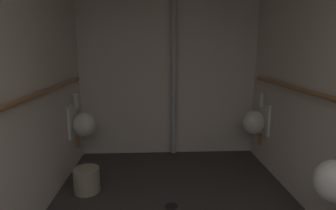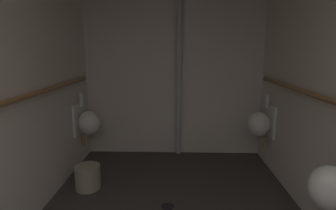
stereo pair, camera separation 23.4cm
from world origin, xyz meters
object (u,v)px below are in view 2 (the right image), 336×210
at_px(waste_bin, 88,177).
at_px(urinal_left_mid, 87,122).
at_px(urinal_right_far, 261,124).
at_px(urinal_right_mid, 332,186).
at_px(standpipe_back_wall, 179,70).
at_px(floor_drain, 168,206).

bearing_deg(waste_bin, urinal_left_mid, 106.05).
bearing_deg(urinal_left_mid, urinal_right_far, -0.18).
relative_size(urinal_right_mid, urinal_right_far, 1.00).
height_order(urinal_left_mid, standpipe_back_wall, standpipe_back_wall).
distance_m(urinal_right_far, floor_drain, 1.71).
xyz_separation_m(standpipe_back_wall, floor_drain, (-0.12, -1.44, -1.32)).
height_order(standpipe_back_wall, floor_drain, standpipe_back_wall).
bearing_deg(urinal_left_mid, waste_bin, -73.95).
distance_m(urinal_left_mid, urinal_right_mid, 2.92).
height_order(urinal_left_mid, urinal_right_mid, same).
relative_size(standpipe_back_wall, waste_bin, 8.76).
height_order(floor_drain, waste_bin, waste_bin).
distance_m(urinal_left_mid, standpipe_back_wall, 1.50).
height_order(urinal_right_mid, floor_drain, urinal_right_mid).
height_order(urinal_right_mid, standpipe_back_wall, standpipe_back_wall).
bearing_deg(floor_drain, waste_bin, 159.38).
relative_size(urinal_left_mid, urinal_right_mid, 1.00).
bearing_deg(urinal_right_far, waste_bin, -163.53).
relative_size(urinal_right_mid, standpipe_back_wall, 0.29).
height_order(urinal_right_mid, waste_bin, urinal_right_mid).
bearing_deg(urinal_right_far, standpipe_back_wall, 158.72).
xyz_separation_m(urinal_right_far, floor_drain, (-1.23, -1.01, -0.63)).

